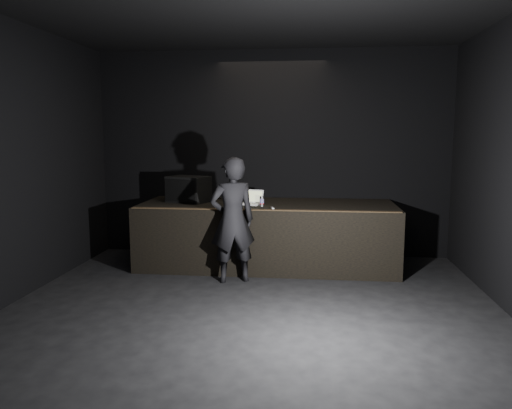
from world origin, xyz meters
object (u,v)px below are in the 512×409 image
object	(u,v)px
stage_monitor	(188,189)
laptop	(252,200)
beer_can	(262,201)
stage_riser	(267,234)
person	(232,220)

from	to	relation	value
stage_monitor	laptop	distance (m)	1.07
beer_can	laptop	bearing A→B (deg)	126.97
stage_riser	beer_can	bearing A→B (deg)	-99.21
stage_monitor	beer_can	world-z (taller)	stage_monitor
stage_monitor	person	xyz separation A→B (m)	(0.87, -0.97, -0.32)
laptop	person	xyz separation A→B (m)	(-0.17, -0.84, -0.17)
beer_can	person	bearing A→B (deg)	-120.71
stage_riser	person	xyz separation A→B (m)	(-0.41, -0.95, 0.39)
stage_riser	laptop	distance (m)	0.62
person	stage_riser	bearing A→B (deg)	-135.98
beer_can	person	world-z (taller)	person
stage_riser	laptop	world-z (taller)	laptop
laptop	beer_can	world-z (taller)	laptop
stage_riser	laptop	size ratio (longest dim) A/B	10.19
stage_monitor	person	world-z (taller)	person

